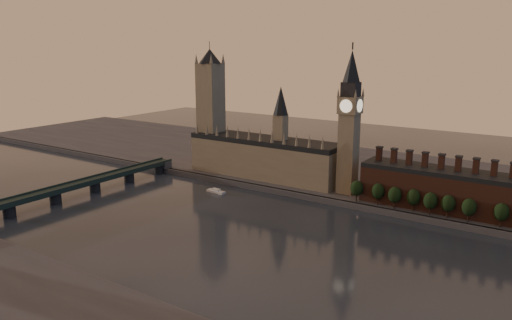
{
  "coord_description": "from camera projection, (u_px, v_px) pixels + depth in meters",
  "views": [
    {
      "loc": [
        150.52,
        -216.54,
        109.68
      ],
      "look_at": [
        -32.7,
        55.0,
        33.45
      ],
      "focal_mm": 35.0,
      "sensor_mm": 36.0,
      "label": 1
    }
  ],
  "objects": [
    {
      "name": "westminster_bridge",
      "position": [
        72.0,
        188.0,
        362.27
      ],
      "size": [
        14.0,
        200.0,
        11.55
      ],
      "color": "#1C2C26",
      "rests_on": "ground"
    },
    {
      "name": "embankment_tree_4",
      "position": [
        430.0,
        201.0,
        314.0
      ],
      "size": [
        8.6,
        8.6,
        14.88
      ],
      "color": "black",
      "rests_on": "north_bank"
    },
    {
      "name": "ground",
      "position": [
        250.0,
        243.0,
        281.69
      ],
      "size": [
        900.0,
        900.0,
        0.0
      ],
      "primitive_type": "plane",
      "color": "black",
      "rests_on": "ground"
    },
    {
      "name": "embankment_tree_3",
      "position": [
        414.0,
        197.0,
        321.2
      ],
      "size": [
        8.6,
        8.6,
        14.88
      ],
      "color": "black",
      "rests_on": "north_bank"
    },
    {
      "name": "embankment_tree_6",
      "position": [
        469.0,
        207.0,
        301.61
      ],
      "size": [
        8.6,
        8.6,
        14.88
      ],
      "color": "black",
      "rests_on": "north_bank"
    },
    {
      "name": "palace_of_westminster",
      "position": [
        265.0,
        155.0,
        404.66
      ],
      "size": [
        130.0,
        30.3,
        74.0
      ],
      "color": "#80745B",
      "rests_on": "north_bank"
    },
    {
      "name": "embankment_tree_1",
      "position": [
        378.0,
        191.0,
        334.37
      ],
      "size": [
        8.6,
        8.6,
        14.88
      ],
      "color": "black",
      "rests_on": "north_bank"
    },
    {
      "name": "river_boat",
      "position": [
        216.0,
        191.0,
        377.26
      ],
      "size": [
        15.72,
        5.39,
        3.09
      ],
      "rotation": [
        0.0,
        0.0,
        -0.06
      ],
      "color": "silver",
      "rests_on": "ground"
    },
    {
      "name": "embankment_tree_2",
      "position": [
        395.0,
        195.0,
        326.41
      ],
      "size": [
        8.6,
        8.6,
        14.88
      ],
      "color": "black",
      "rests_on": "north_bank"
    },
    {
      "name": "victoria_tower",
      "position": [
        211.0,
        105.0,
        426.52
      ],
      "size": [
        24.0,
        24.0,
        108.0
      ],
      "color": "#80745B",
      "rests_on": "north_bank"
    },
    {
      "name": "chimney_block",
      "position": [
        447.0,
        190.0,
        322.88
      ],
      "size": [
        110.0,
        25.0,
        37.0
      ],
      "color": "#562D21",
      "rests_on": "north_bank"
    },
    {
      "name": "big_ben",
      "position": [
        350.0,
        121.0,
        352.17
      ],
      "size": [
        15.0,
        15.0,
        107.0
      ],
      "color": "#80745B",
      "rests_on": "north_bank"
    },
    {
      "name": "embankment_tree_0",
      "position": [
        357.0,
        188.0,
        341.46
      ],
      "size": [
        8.6,
        8.6,
        14.88
      ],
      "color": "black",
      "rests_on": "north_bank"
    },
    {
      "name": "embankment_tree_5",
      "position": [
        448.0,
        203.0,
        308.84
      ],
      "size": [
        8.6,
        8.6,
        14.88
      ],
      "color": "black",
      "rests_on": "north_bank"
    },
    {
      "name": "north_bank",
      "position": [
        368.0,
        174.0,
        424.98
      ],
      "size": [
        900.0,
        182.0,
        4.0
      ],
      "color": "#47474C",
      "rests_on": "ground"
    },
    {
      "name": "embankment_tree_7",
      "position": [
        501.0,
        212.0,
        292.93
      ],
      "size": [
        8.6,
        8.6,
        14.88
      ],
      "color": "black",
      "rests_on": "north_bank"
    }
  ]
}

